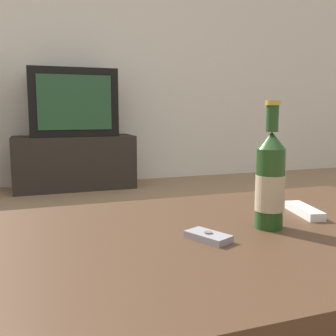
% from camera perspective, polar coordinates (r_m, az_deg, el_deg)
% --- Properties ---
extents(back_wall, '(8.00, 0.05, 2.60)m').
position_cam_1_polar(back_wall, '(3.82, -15.52, 17.43)').
color(back_wall, silver).
rests_on(back_wall, ground_plane).
extents(coffee_table, '(1.37, 0.71, 0.41)m').
position_cam_1_polar(coffee_table, '(0.85, 2.46, -13.21)').
color(coffee_table, '#422B1C').
rests_on(coffee_table, ground_plane).
extents(tv_stand, '(1.02, 0.41, 0.46)m').
position_cam_1_polar(tv_stand, '(3.52, -13.42, 0.82)').
color(tv_stand, '#28231E').
rests_on(tv_stand, ground_plane).
extents(television, '(0.72, 0.39, 0.56)m').
position_cam_1_polar(television, '(3.49, -13.70, 9.16)').
color(television, black).
rests_on(television, tv_stand).
extents(beer_bottle, '(0.06, 0.06, 0.28)m').
position_cam_1_polar(beer_bottle, '(0.89, 14.60, -1.87)').
color(beer_bottle, '#1E4219').
rests_on(beer_bottle, coffee_table).
extents(cell_phone, '(0.08, 0.10, 0.02)m').
position_cam_1_polar(cell_phone, '(0.81, 5.86, -9.86)').
color(cell_phone, gray).
rests_on(cell_phone, coffee_table).
extents(remote_control, '(0.07, 0.15, 0.02)m').
position_cam_1_polar(remote_control, '(1.05, 19.17, -5.87)').
color(remote_control, white).
rests_on(remote_control, coffee_table).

